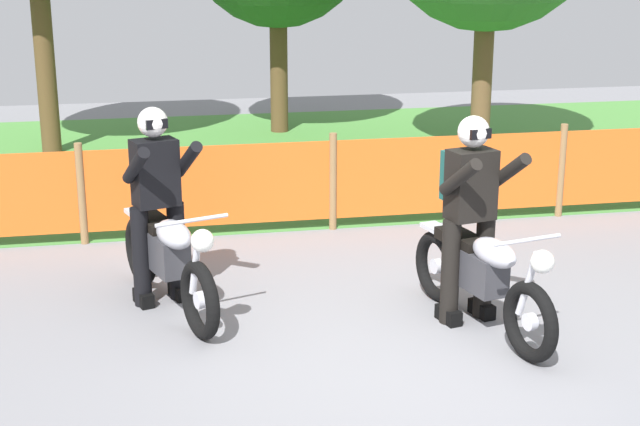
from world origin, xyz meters
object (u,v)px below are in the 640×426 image
object	(u,v)px
motorcycle_trailing	(481,275)
rider_trailing	(469,207)
motorcycle_lead	(168,257)
rider_lead	(156,194)

from	to	relation	value
motorcycle_trailing	rider_trailing	size ratio (longest dim) A/B	1.14
motorcycle_lead	rider_trailing	distance (m)	2.51
motorcycle_lead	motorcycle_trailing	xyz separation A→B (m)	(2.41, -0.88, -0.01)
rider_lead	rider_trailing	world-z (taller)	same
motorcycle_lead	motorcycle_trailing	bearing A→B (deg)	51.63
rider_lead	rider_trailing	size ratio (longest dim) A/B	1.00
motorcycle_lead	motorcycle_trailing	distance (m)	2.57
rider_lead	motorcycle_lead	bearing A→B (deg)	0.51
rider_lead	rider_trailing	bearing A→B (deg)	51.79
motorcycle_lead	rider_trailing	bearing A→B (deg)	55.76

